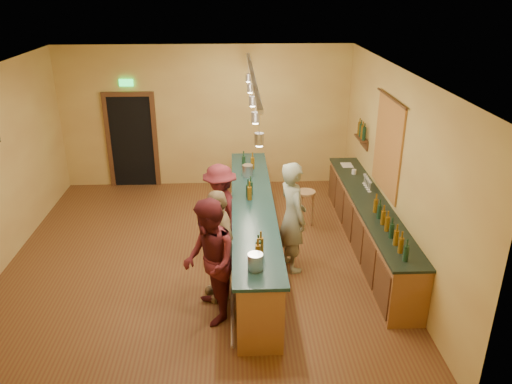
{
  "coord_description": "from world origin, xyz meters",
  "views": [
    {
      "loc": [
        0.63,
        -7.57,
        4.45
      ],
      "look_at": [
        0.98,
        0.2,
        1.14
      ],
      "focal_mm": 35.0,
      "sensor_mm": 36.0,
      "label": 1
    }
  ],
  "objects_px": {
    "tasting_bar": "(253,226)",
    "customer_a": "(209,262)",
    "bar_stool": "(306,198)",
    "customer_b": "(218,245)",
    "back_counter": "(369,225)",
    "bartender": "(293,217)",
    "customer_c": "(220,209)"
  },
  "relations": [
    {
      "from": "back_counter",
      "to": "tasting_bar",
      "type": "xyz_separation_m",
      "value": [
        -2.05,
        -0.18,
        0.12
      ]
    },
    {
      "from": "back_counter",
      "to": "bartender",
      "type": "height_order",
      "value": "bartender"
    },
    {
      "from": "customer_a",
      "to": "customer_c",
      "type": "bearing_deg",
      "value": 164.89
    },
    {
      "from": "customer_c",
      "to": "bar_stool",
      "type": "distance_m",
      "value": 1.82
    },
    {
      "from": "customer_a",
      "to": "bar_stool",
      "type": "height_order",
      "value": "customer_a"
    },
    {
      "from": "bartender",
      "to": "customer_b",
      "type": "distance_m",
      "value": 1.4
    },
    {
      "from": "tasting_bar",
      "to": "bar_stool",
      "type": "xyz_separation_m",
      "value": [
        1.06,
        1.1,
        0.01
      ]
    },
    {
      "from": "bartender",
      "to": "customer_b",
      "type": "bearing_deg",
      "value": 105.53
    },
    {
      "from": "bartender",
      "to": "bar_stool",
      "type": "bearing_deg",
      "value": -33.47
    },
    {
      "from": "customer_c",
      "to": "tasting_bar",
      "type": "bearing_deg",
      "value": 39.39
    },
    {
      "from": "back_counter",
      "to": "customer_c",
      "type": "distance_m",
      "value": 2.62
    },
    {
      "from": "customer_a",
      "to": "customer_b",
      "type": "relative_size",
      "value": 1.04
    },
    {
      "from": "back_counter",
      "to": "customer_b",
      "type": "xyz_separation_m",
      "value": [
        -2.6,
        -1.29,
        0.38
      ]
    },
    {
      "from": "tasting_bar",
      "to": "customer_b",
      "type": "distance_m",
      "value": 1.27
    },
    {
      "from": "customer_b",
      "to": "back_counter",
      "type": "bearing_deg",
      "value": 94.27
    },
    {
      "from": "customer_c",
      "to": "bar_stool",
      "type": "relative_size",
      "value": 2.14
    },
    {
      "from": "back_counter",
      "to": "customer_a",
      "type": "height_order",
      "value": "customer_a"
    },
    {
      "from": "back_counter",
      "to": "bartender",
      "type": "distance_m",
      "value": 1.58
    },
    {
      "from": "back_counter",
      "to": "bar_stool",
      "type": "distance_m",
      "value": 1.36
    },
    {
      "from": "bartender",
      "to": "customer_c",
      "type": "height_order",
      "value": "bartender"
    },
    {
      "from": "bar_stool",
      "to": "customer_b",
      "type": "bearing_deg",
      "value": -125.93
    },
    {
      "from": "tasting_bar",
      "to": "customer_a",
      "type": "height_order",
      "value": "customer_a"
    },
    {
      "from": "customer_c",
      "to": "bar_stool",
      "type": "height_order",
      "value": "customer_c"
    },
    {
      "from": "back_counter",
      "to": "customer_c",
      "type": "bearing_deg",
      "value": 178.18
    },
    {
      "from": "bartender",
      "to": "customer_b",
      "type": "relative_size",
      "value": 1.07
    },
    {
      "from": "customer_a",
      "to": "customer_b",
      "type": "distance_m",
      "value": 0.55
    },
    {
      "from": "bar_stool",
      "to": "tasting_bar",
      "type": "bearing_deg",
      "value": -133.77
    },
    {
      "from": "tasting_bar",
      "to": "customer_b",
      "type": "height_order",
      "value": "customer_b"
    },
    {
      "from": "customer_a",
      "to": "customer_c",
      "type": "height_order",
      "value": "customer_a"
    },
    {
      "from": "bartender",
      "to": "customer_c",
      "type": "distance_m",
      "value": 1.34
    },
    {
      "from": "back_counter",
      "to": "customer_b",
      "type": "distance_m",
      "value": 2.93
    },
    {
      "from": "bartender",
      "to": "bar_stool",
      "type": "relative_size",
      "value": 2.46
    }
  ]
}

